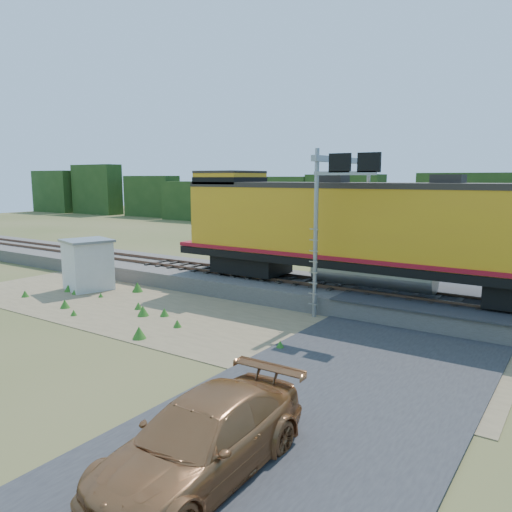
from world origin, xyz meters
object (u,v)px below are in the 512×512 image
Objects in this scene: locomotive at (367,230)px; shed at (88,264)px; signal_gantry at (346,191)px; car at (202,439)px.

shed is (-13.42, -4.75, -2.19)m from locomotive.
locomotive is 2.00m from signal_gantry.
shed is 0.52× the size of car.
signal_gantry reaches higher than car.
shed reaches higher than car.
car is at bearing -80.65° from locomotive.
shed is at bearing -160.51° from locomotive.
signal_gantry reaches higher than shed.
locomotive reaches higher than car.
locomotive is 14.65m from car.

